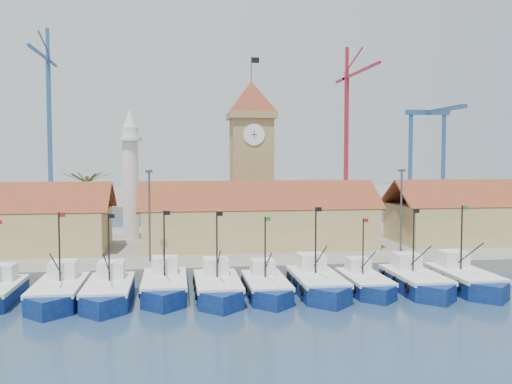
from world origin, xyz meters
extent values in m
plane|color=navy|center=(0.00, 0.00, 0.00)|extent=(400.00, 400.00, 0.00)
cube|color=gray|center=(0.00, 24.00, 0.75)|extent=(140.00, 32.00, 1.50)
cube|color=gray|center=(0.00, 110.00, 1.00)|extent=(240.00, 80.00, 2.00)
cube|color=silver|center=(-23.93, 5.24, 2.10)|extent=(2.01, 2.10, 1.34)
cube|color=#0B1756|center=(-18.88, 2.68, 0.52)|extent=(3.66, 8.27, 1.88)
cube|color=#0B1756|center=(-18.88, -1.46, 0.52)|extent=(3.66, 3.66, 1.88)
cube|color=silver|center=(-18.88, 2.68, 1.46)|extent=(3.73, 8.50, 0.37)
cube|color=silver|center=(-18.88, 4.74, 2.30)|extent=(2.19, 2.30, 1.46)
cylinder|color=black|center=(-18.88, 3.20, 4.39)|extent=(0.15, 0.15, 5.85)
cube|color=#A5140F|center=(-18.62, 3.20, 7.10)|extent=(0.52, 0.02, 0.37)
cube|color=#0B1756|center=(-14.91, 2.31, 0.51)|extent=(3.59, 8.12, 1.85)
cube|color=#0B1756|center=(-14.91, -1.75, 0.51)|extent=(3.59, 3.59, 1.85)
cube|color=silver|center=(-14.91, 2.31, 1.44)|extent=(3.66, 8.35, 0.36)
cube|color=silver|center=(-14.91, 4.34, 2.26)|extent=(2.15, 2.26, 1.44)
cylinder|color=black|center=(-14.91, 2.82, 4.31)|extent=(0.14, 0.14, 5.74)
cube|color=black|center=(-14.65, 2.82, 6.98)|extent=(0.51, 0.02, 0.36)
cube|color=#0B1756|center=(-10.44, 3.62, 0.52)|extent=(3.62, 8.20, 1.86)
cube|color=#0B1756|center=(-10.44, -0.48, 0.52)|extent=(3.62, 3.62, 1.86)
cube|color=silver|center=(-10.44, 3.62, 1.45)|extent=(3.70, 8.43, 0.36)
cube|color=silver|center=(-10.44, 5.67, 2.28)|extent=(2.17, 2.28, 1.45)
cylinder|color=black|center=(-10.44, 4.14, 4.35)|extent=(0.14, 0.14, 5.80)
cube|color=black|center=(-10.18, 4.14, 7.04)|extent=(0.52, 0.02, 0.36)
cube|color=#0B1756|center=(-6.02, 2.46, 0.52)|extent=(3.61, 8.17, 1.86)
cube|color=#0B1756|center=(-6.02, -1.63, 0.52)|extent=(3.61, 3.61, 1.86)
cube|color=silver|center=(-6.02, 2.46, 1.44)|extent=(3.68, 8.40, 0.36)
cube|color=silver|center=(-6.02, 4.50, 2.27)|extent=(2.17, 2.27, 1.44)
cylinder|color=black|center=(-6.02, 2.98, 4.33)|extent=(0.14, 0.14, 5.78)
cube|color=black|center=(-5.76, 2.98, 7.02)|extent=(0.52, 0.02, 0.36)
cube|color=#0B1756|center=(-1.89, 2.47, 0.48)|extent=(3.36, 7.60, 1.73)
cube|color=#0B1756|center=(-1.89, -1.33, 0.48)|extent=(3.36, 3.36, 1.73)
cube|color=silver|center=(-1.89, 2.47, 1.34)|extent=(3.43, 7.81, 0.34)
cube|color=silver|center=(-1.89, 4.37, 2.11)|extent=(2.01, 2.11, 1.34)
cylinder|color=black|center=(-1.89, 2.95, 4.03)|extent=(0.13, 0.13, 5.37)
cube|color=#197226|center=(-1.65, 2.95, 6.52)|extent=(0.48, 0.02, 0.34)
cube|color=#0B1756|center=(2.61, 2.72, 0.53)|extent=(3.74, 8.46, 1.92)
cube|color=#0B1756|center=(2.61, -1.51, 0.53)|extent=(3.74, 3.74, 1.92)
cube|color=silver|center=(2.61, 2.72, 1.50)|extent=(3.81, 8.70, 0.37)
cube|color=silver|center=(2.61, 4.83, 2.35)|extent=(2.24, 2.35, 1.50)
cylinder|color=black|center=(2.61, 3.25, 4.49)|extent=(0.15, 0.15, 5.98)
cube|color=black|center=(2.88, 3.25, 7.26)|extent=(0.53, 0.02, 0.37)
cube|color=#0B1756|center=(6.95, 2.91, 0.46)|extent=(3.20, 7.25, 1.65)
cube|color=#0B1756|center=(6.95, -0.71, 0.46)|extent=(3.20, 3.20, 1.65)
cube|color=silver|center=(6.95, 2.91, 1.28)|extent=(3.27, 7.45, 0.32)
cube|color=silver|center=(6.95, 4.72, 2.01)|extent=(1.92, 2.01, 1.28)
cylinder|color=black|center=(6.95, 3.37, 3.84)|extent=(0.13, 0.13, 5.13)
cube|color=#A5140F|center=(7.18, 3.37, 6.22)|extent=(0.46, 0.02, 0.32)
cube|color=#0B1756|center=(11.47, 2.48, 0.52)|extent=(3.61, 8.18, 1.86)
cube|color=#0B1756|center=(11.47, -1.61, 0.52)|extent=(3.61, 3.61, 1.86)
cube|color=silver|center=(11.47, 2.48, 1.45)|extent=(3.69, 8.41, 0.36)
cube|color=silver|center=(11.47, 4.52, 2.27)|extent=(2.17, 2.27, 1.45)
cylinder|color=black|center=(11.47, 2.99, 4.34)|extent=(0.14, 0.14, 5.78)
cube|color=black|center=(11.73, 2.99, 7.02)|extent=(0.52, 0.02, 0.36)
cube|color=#0B1756|center=(16.02, 2.47, 0.53)|extent=(3.74, 8.46, 1.92)
cube|color=#0B1756|center=(16.02, -1.76, 0.53)|extent=(3.74, 3.74, 1.92)
cube|color=silver|center=(16.02, 2.47, 1.50)|extent=(3.81, 8.69, 0.37)
cube|color=silver|center=(16.02, 4.58, 2.35)|extent=(2.24, 2.35, 1.50)
cylinder|color=black|center=(16.02, 3.00, 4.49)|extent=(0.15, 0.15, 5.98)
cube|color=#197226|center=(16.28, 3.00, 7.26)|extent=(0.53, 0.02, 0.37)
cube|color=tan|center=(0.00, 20.00, 3.75)|extent=(26.00, 10.00, 4.50)
cube|color=brown|center=(0.00, 17.50, 7.50)|extent=(27.04, 5.13, 3.21)
cube|color=brown|center=(0.00, 22.50, 7.50)|extent=(27.04, 5.13, 3.21)
cube|color=brown|center=(32.00, 22.50, 7.50)|extent=(31.20, 5.13, 3.21)
cube|color=#9E8A51|center=(0.00, 26.00, 9.00)|extent=(5.00, 5.00, 15.00)
cube|color=#9E8A51|center=(0.00, 26.00, 16.90)|extent=(5.80, 5.80, 0.80)
pyramid|color=brown|center=(0.00, 26.00, 19.20)|extent=(5.80, 5.80, 4.00)
cylinder|color=white|center=(0.00, 23.45, 14.50)|extent=(2.60, 0.15, 2.60)
cube|color=black|center=(0.00, 23.37, 14.50)|extent=(0.08, 0.02, 1.00)
cube|color=black|center=(0.00, 23.37, 14.50)|extent=(0.80, 0.02, 0.08)
cylinder|color=#3F3F44|center=(0.00, 26.00, 22.70)|extent=(0.10, 0.10, 3.00)
cube|color=black|center=(0.50, 26.00, 23.80)|extent=(1.00, 0.03, 0.70)
cylinder|color=silver|center=(-15.00, 28.00, 8.50)|extent=(2.00, 2.00, 14.00)
cylinder|color=silver|center=(-15.00, 28.00, 14.00)|extent=(3.00, 3.00, 0.40)
cone|color=silver|center=(-15.00, 28.00, 16.60)|extent=(1.80, 1.80, 2.40)
cylinder|color=brown|center=(-20.00, 26.00, 5.50)|extent=(0.44, 0.44, 8.00)
cube|color=#25531C|center=(-18.60, 26.00, 9.30)|extent=(2.80, 0.35, 1.18)
cube|color=#25531C|center=(-19.30, 27.21, 9.30)|extent=(1.71, 2.60, 1.18)
cube|color=#25531C|center=(-20.70, 27.21, 9.30)|extent=(1.71, 2.60, 1.18)
cube|color=#25531C|center=(-21.40, 26.00, 9.30)|extent=(2.80, 0.35, 1.18)
cube|color=#25531C|center=(-20.70, 24.79, 9.30)|extent=(1.71, 2.60, 1.18)
cube|color=#25531C|center=(-19.30, 24.79, 9.30)|extent=(1.71, 2.60, 1.18)
cylinder|color=#3F3F44|center=(-12.00, 12.00, 6.00)|extent=(0.20, 0.20, 9.00)
cube|color=#3F3F44|center=(-12.00, 12.00, 10.40)|extent=(0.70, 0.25, 0.25)
cylinder|color=#3F3F44|center=(14.00, 12.00, 6.00)|extent=(0.20, 0.20, 9.00)
cube|color=#3F3F44|center=(14.00, 12.00, 10.40)|extent=(0.70, 0.25, 0.25)
cube|color=#295180|center=(-41.29, 108.00, 19.77)|extent=(1.00, 1.00, 35.53)
cube|color=#295180|center=(-41.29, 99.12, 36.53)|extent=(0.60, 22.19, 0.60)
cube|color=#295180|center=(-41.29, 113.00, 36.53)|extent=(0.60, 10.00, 0.60)
cube|color=#295180|center=(-41.29, 108.00, 41.03)|extent=(0.80, 0.80, 7.00)
cube|color=maroon|center=(36.52, 105.00, 18.10)|extent=(1.00, 1.00, 32.20)
cube|color=maroon|center=(36.52, 93.82, 33.20)|extent=(0.60, 27.94, 0.60)
cube|color=maroon|center=(36.52, 110.00, 33.20)|extent=(0.60, 10.00, 0.60)
cube|color=maroon|center=(36.52, 105.00, 37.70)|extent=(0.80, 0.80, 7.00)
cube|color=#295180|center=(57.00, 110.00, 13.00)|extent=(0.90, 0.90, 22.00)
cube|color=#295180|center=(67.00, 110.00, 13.00)|extent=(0.90, 0.90, 22.00)
cube|color=#295180|center=(62.00, 110.00, 24.50)|extent=(13.00, 1.40, 1.40)
cube|color=#295180|center=(62.00, 100.00, 24.50)|extent=(1.40, 22.00, 1.00)
camera|label=1|loc=(-9.46, -44.75, 11.80)|focal=40.00mm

